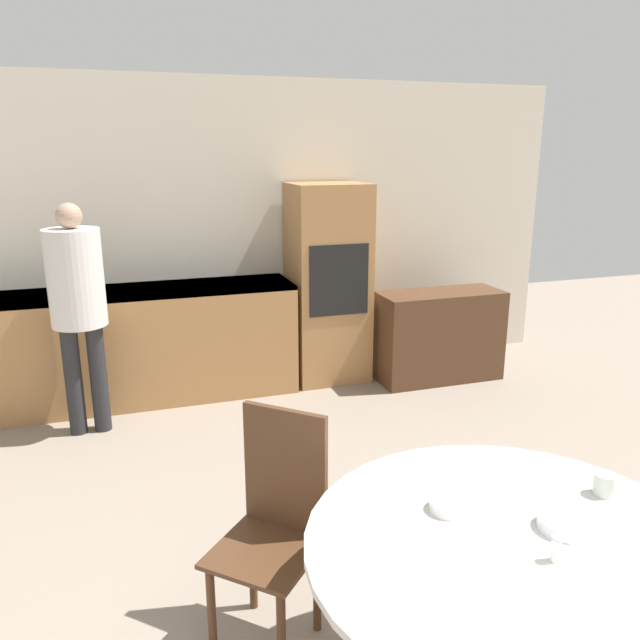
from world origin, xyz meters
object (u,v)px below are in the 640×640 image
(person_standing, at_px, (77,295))
(sideboard, at_px, (439,336))
(cup, at_px, (605,484))
(bowl_centre, at_px, (564,524))
(oven_unit, at_px, (328,283))
(chair_far_left, at_px, (276,516))
(dining_table, at_px, (511,600))
(bowl_near, at_px, (449,505))

(person_standing, bearing_deg, sideboard, 3.53)
(cup, distance_m, bowl_centre, 0.32)
(oven_unit, height_order, person_standing, oven_unit)
(oven_unit, distance_m, person_standing, 2.11)
(chair_far_left, height_order, person_standing, person_standing)
(bowl_centre, bearing_deg, dining_table, -174.79)
(cup, relative_size, bowl_centre, 0.48)
(oven_unit, distance_m, chair_far_left, 3.13)
(dining_table, distance_m, cup, 0.58)
(sideboard, relative_size, person_standing, 0.66)
(bowl_near, height_order, bowl_centre, same)
(cup, bearing_deg, bowl_near, 171.81)
(sideboard, bearing_deg, person_standing, -176.47)
(oven_unit, bearing_deg, bowl_near, -101.70)
(bowl_centre, bearing_deg, oven_unit, 83.91)
(person_standing, distance_m, bowl_near, 3.13)
(dining_table, xyz_separation_m, bowl_near, (-0.12, 0.24, 0.24))
(cup, bearing_deg, oven_unit, 88.47)
(bowl_centre, bearing_deg, cup, 25.04)
(chair_far_left, bearing_deg, bowl_centre, 2.67)
(sideboard, relative_size, cup, 13.28)
(chair_far_left, distance_m, cup, 1.29)
(person_standing, bearing_deg, bowl_near, -64.68)
(oven_unit, height_order, dining_table, oven_unit)
(oven_unit, distance_m, sideboard, 1.10)
(dining_table, xyz_separation_m, cup, (0.49, 0.15, 0.26))
(dining_table, distance_m, person_standing, 3.42)
(oven_unit, distance_m, dining_table, 3.66)
(sideboard, height_order, bowl_near, bowl_near)
(cup, height_order, bowl_near, cup)
(chair_far_left, relative_size, cup, 11.95)
(sideboard, bearing_deg, bowl_centre, -112.15)
(bowl_centre, bearing_deg, chair_far_left, 139.28)
(cup, bearing_deg, dining_table, -162.54)
(oven_unit, distance_m, bowl_centre, 3.60)
(oven_unit, xyz_separation_m, bowl_near, (-0.70, -3.36, -0.08))
(chair_far_left, xyz_separation_m, bowl_near, (0.52, -0.49, 0.24))
(chair_far_left, relative_size, person_standing, 0.60)
(bowl_near, bearing_deg, dining_table, -64.25)
(person_standing, bearing_deg, bowl_centre, -61.55)
(sideboard, bearing_deg, dining_table, -114.98)
(oven_unit, xyz_separation_m, bowl_centre, (-0.38, -3.58, -0.08))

